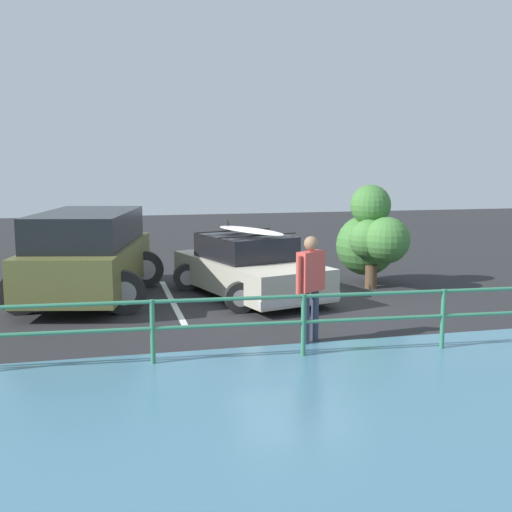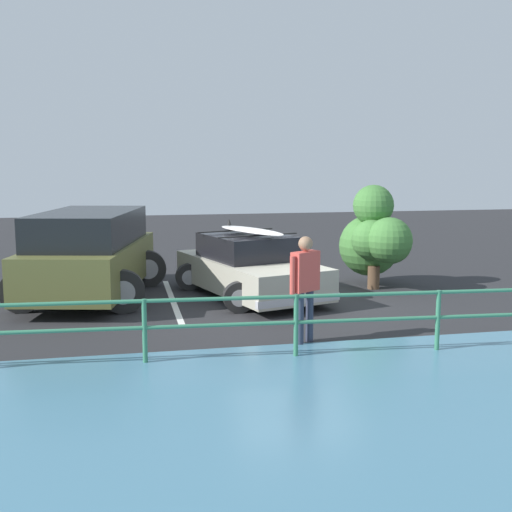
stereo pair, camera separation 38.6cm
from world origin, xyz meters
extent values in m
cube|color=#28282B|center=(0.00, 0.00, -0.01)|extent=(44.00, 44.00, 0.02)
cube|color=silver|center=(2.42, -0.71, 0.00)|extent=(0.12, 4.22, 0.00)
cube|color=#B7B29E|center=(0.77, -0.71, 0.48)|extent=(2.79, 4.29, 0.63)
cube|color=black|center=(0.82, -0.87, 1.05)|extent=(2.01, 2.26, 0.50)
cube|color=silver|center=(0.23, 1.15, 0.28)|extent=(1.74, 0.60, 0.14)
cube|color=silver|center=(1.32, -2.58, 0.28)|extent=(1.74, 0.60, 0.14)
cylinder|color=black|center=(-0.43, 0.21, 0.30)|extent=(0.59, 0.18, 0.59)
cylinder|color=#99999E|center=(-0.43, 0.21, 0.30)|extent=(0.33, 0.19, 0.33)
cylinder|color=black|center=(1.28, 0.72, 0.30)|extent=(0.59, 0.18, 0.59)
cylinder|color=#99999E|center=(1.28, 0.72, 0.30)|extent=(0.33, 0.19, 0.33)
cylinder|color=black|center=(0.27, -2.14, 0.30)|extent=(0.59, 0.18, 0.59)
cylinder|color=#99999E|center=(0.27, -2.14, 0.30)|extent=(0.33, 0.19, 0.33)
cylinder|color=black|center=(1.98, -1.64, 0.30)|extent=(0.59, 0.18, 0.59)
cylinder|color=#99999E|center=(1.98, -1.64, 0.30)|extent=(0.33, 0.19, 0.33)
cylinder|color=black|center=(0.67, -0.37, 1.34)|extent=(1.77, 0.55, 0.03)
cylinder|color=black|center=(0.97, -1.37, 1.34)|extent=(1.77, 0.55, 0.03)
ellipsoid|color=white|center=(0.74, -0.76, 1.40)|extent=(1.36, 2.26, 0.09)
cone|color=black|center=(1.07, -1.58, 1.51)|extent=(0.10, 0.10, 0.14)
cube|color=brown|center=(4.07, -1.21, 0.71)|extent=(2.79, 4.67, 0.88)
cube|color=black|center=(4.07, -1.21, 1.49)|extent=(2.43, 3.70, 0.67)
cylinder|color=black|center=(3.57, -3.43, 0.81)|extent=(0.76, 0.34, 0.74)
cylinder|color=black|center=(3.42, 0.28, 0.41)|extent=(0.82, 0.22, 0.82)
cylinder|color=#99999E|center=(3.42, 0.28, 0.41)|extent=(0.45, 0.23, 0.45)
cylinder|color=black|center=(5.29, -0.14, 0.41)|extent=(0.82, 0.22, 0.82)
cylinder|color=#99999E|center=(5.29, -0.14, 0.41)|extent=(0.45, 0.23, 0.45)
cylinder|color=black|center=(2.84, -2.28, 0.41)|extent=(0.82, 0.22, 0.82)
cylinder|color=#99999E|center=(2.84, -2.28, 0.41)|extent=(0.45, 0.23, 0.45)
cylinder|color=black|center=(4.72, -2.70, 0.41)|extent=(0.82, 0.22, 0.82)
cylinder|color=#99999E|center=(4.72, -2.70, 0.41)|extent=(0.45, 0.23, 0.45)
cylinder|color=#33384C|center=(0.53, 2.85, 0.42)|extent=(0.12, 0.12, 0.83)
cylinder|color=#33384C|center=(0.72, 2.97, 0.42)|extent=(0.12, 0.12, 0.83)
cube|color=#DB4C42|center=(0.63, 2.91, 1.14)|extent=(0.51, 0.42, 0.62)
sphere|color=#9E7556|center=(0.63, 2.91, 1.58)|extent=(0.23, 0.23, 0.23)
cylinder|color=#DB4C42|center=(0.38, 2.76, 1.12)|extent=(0.09, 0.09, 0.59)
cylinder|color=#DB4C42|center=(0.87, 3.06, 1.12)|extent=(0.09, 0.09, 0.59)
cylinder|color=#387F5B|center=(-1.23, 3.71, 0.46)|extent=(0.07, 0.07, 0.92)
cylinder|color=#387F5B|center=(0.95, 3.56, 0.46)|extent=(0.07, 0.07, 0.92)
cylinder|color=#387F5B|center=(3.13, 3.42, 0.46)|extent=(0.07, 0.07, 0.92)
cylinder|color=#387F5B|center=(2.04, 3.49, 0.89)|extent=(10.91, 0.78, 0.06)
cylinder|color=#387F5B|center=(2.04, 3.49, 0.51)|extent=(10.91, 0.78, 0.06)
cylinder|color=brown|center=(-2.10, -0.93, 0.26)|extent=(0.27, 0.27, 0.52)
sphere|color=#427A38|center=(-1.99, -0.84, 1.12)|extent=(0.89, 0.89, 0.89)
sphere|color=#427A38|center=(-2.15, -1.18, 1.86)|extent=(0.92, 0.92, 0.92)
sphere|color=#427A38|center=(-2.26, -0.51, 1.14)|extent=(1.00, 1.00, 1.00)
sphere|color=#427A38|center=(-2.61, -1.21, 0.99)|extent=(0.95, 0.95, 0.95)
sphere|color=#427A38|center=(-2.20, -1.49, 0.91)|extent=(1.40, 1.40, 1.40)
camera|label=1|loc=(3.78, 12.28, 2.84)|focal=45.00mm
camera|label=2|loc=(3.41, 12.37, 2.84)|focal=45.00mm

